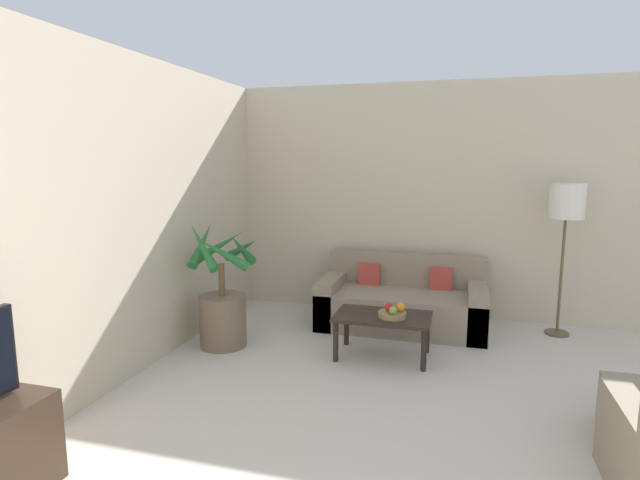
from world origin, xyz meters
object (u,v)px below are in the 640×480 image
Objects in this scene: coffee_table at (383,321)px; apple_red at (389,307)px; fruit_bowl at (392,315)px; apple_green at (393,310)px; sofa_loveseat at (402,303)px; orange_fruit at (401,307)px; potted_palm at (223,304)px; floor_lamp at (566,207)px.

apple_red is at bearing -33.24° from coffee_table.
apple_red reaches higher than coffee_table.
fruit_bowl is (0.09, -0.04, 0.08)m from coffee_table.
apple_green reaches higher than coffee_table.
apple_green is (0.04, -1.05, 0.23)m from sofa_loveseat.
apple_green is at bearing -88.09° from sofa_loveseat.
apple_red is 0.94× the size of orange_fruit.
sofa_loveseat reaches higher than orange_fruit.
potted_palm is 1.57m from coffee_table.
fruit_bowl is (1.65, 0.10, 0.00)m from potted_palm.
fruit_bowl is at bearing -23.92° from coffee_table.
sofa_loveseat is 22.62× the size of apple_red.
potted_palm is 15.80× the size of apple_red.
floor_lamp reaches higher than orange_fruit.
coffee_table is (-0.07, -0.94, 0.09)m from sofa_loveseat.
orange_fruit reaches higher than apple_red.
coffee_table is 11.16× the size of apple_red.
orange_fruit reaches higher than fruit_bowl.
orange_fruit is at bearing 4.22° from potted_palm.
sofa_loveseat reaches higher than coffee_table.
apple_red is (0.06, -0.04, 0.15)m from coffee_table.
apple_green is 0.90× the size of orange_fruit.
sofa_loveseat reaches higher than apple_green.
apple_red is at bearing -90.78° from sofa_loveseat.
potted_palm is at bearing -175.78° from orange_fruit.
sofa_loveseat is 23.63× the size of apple_green.
apple_red is 1.04× the size of apple_green.
coffee_table is at bearing 146.76° from apple_red.
coffee_table is 0.22m from apple_green.
sofa_loveseat reaches higher than fruit_bowl.
apple_red is at bearing -144.73° from floor_lamp.
sofa_loveseat is at bearing -173.80° from floor_lamp.
fruit_bowl is (0.02, -0.98, 0.17)m from sofa_loveseat.
apple_red is 0.09m from apple_green.
fruit_bowl is (-1.60, -1.15, -0.92)m from floor_lamp.
sofa_loveseat is at bearing 89.22° from apple_red.
coffee_table is (1.56, 0.14, -0.08)m from potted_palm.
fruit_bowl is at bearing -2.48° from apple_red.
coffee_table is 10.48× the size of orange_fruit.
potted_palm is at bearing -158.96° from floor_lamp.
potted_palm is 4.88× the size of fruit_bowl.
potted_palm is at bearing -176.52° from apple_red.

